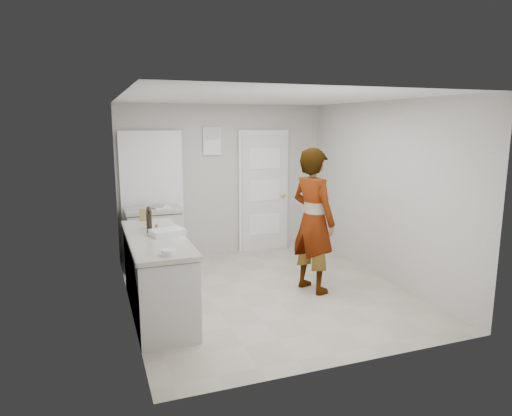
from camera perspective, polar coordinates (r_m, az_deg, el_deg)
name	(u,v)px	position (r m, az deg, el deg)	size (l,w,h in m)	color
ground	(267,291)	(6.16, 1.36, -10.32)	(4.00, 4.00, 0.00)	#AAA08F
room_shell	(215,194)	(7.65, -5.17, 1.73)	(4.00, 4.00, 4.00)	#A5A39C
main_counter	(157,278)	(5.49, -12.22, -8.49)	(0.64, 1.96, 0.93)	silver
side_counter	(154,240)	(7.18, -12.59, -3.94)	(0.84, 0.61, 0.93)	silver
person	(313,221)	(5.98, 7.16, -1.57)	(0.69, 0.45, 1.89)	silver
cake_mix_box	(144,214)	(6.20, -13.85, -0.79)	(0.10, 0.05, 0.17)	#966F4B
spice_jar	(157,227)	(5.63, -12.27, -2.35)	(0.05, 0.05, 0.07)	tan
oil_cruet_a	(149,218)	(5.72, -13.23, -1.24)	(0.07, 0.07, 0.27)	black
oil_cruet_b	(149,221)	(5.51, -13.23, -1.60)	(0.06, 0.06, 0.29)	black
baking_dish	(167,232)	(5.37, -11.01, -3.00)	(0.42, 0.34, 0.07)	silver
egg_bowl	(168,252)	(4.57, -10.90, -5.45)	(0.15, 0.15, 0.06)	silver
papers	(162,207)	(7.12, -11.68, 0.11)	(0.24, 0.31, 0.01)	white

